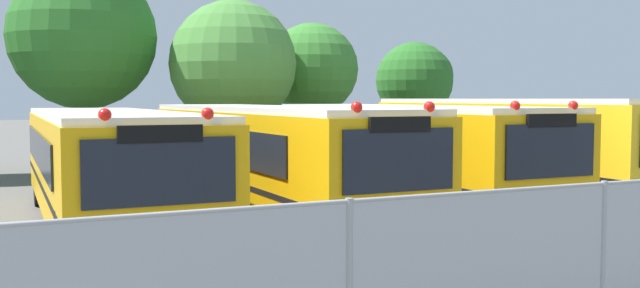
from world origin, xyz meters
TOP-DOWN VIEW (x-y plane):
  - ground_plane at (0.00, 0.00)m, footprint 160.00×160.00m
  - school_bus_0 at (-5.20, 0.21)m, footprint 2.67×11.03m
  - school_bus_1 at (-1.76, 0.08)m, footprint 2.52×11.55m
  - school_bus_2 at (1.77, 0.01)m, footprint 2.60×10.48m
  - school_bus_3 at (5.17, 0.01)m, footprint 2.69×10.31m
  - tree_1 at (-4.53, 10.86)m, footprint 5.05×5.05m
  - tree_2 at (0.36, 9.45)m, footprint 4.56×4.56m
  - tree_3 at (4.05, 10.47)m, footprint 3.62×3.62m
  - tree_4 at (9.23, 10.93)m, footprint 3.47×3.31m

SIDE VIEW (x-z plane):
  - ground_plane at x=0.00m, z-range 0.00..0.00m
  - school_bus_0 at x=-5.20m, z-range 0.07..2.60m
  - school_bus_2 at x=1.77m, z-range 0.07..2.68m
  - school_bus_1 at x=-1.76m, z-range 0.07..2.68m
  - school_bus_3 at x=5.17m, z-range 0.07..2.85m
  - tree_4 at x=9.23m, z-range 0.92..6.00m
  - tree_3 at x=4.05m, z-range 1.04..6.66m
  - tree_2 at x=0.36m, z-range 0.82..6.99m
  - tree_1 at x=-4.53m, z-range 1.13..8.46m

